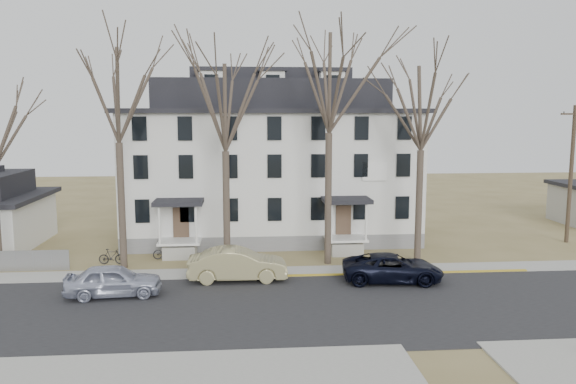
{
  "coord_description": "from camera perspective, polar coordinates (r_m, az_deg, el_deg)",
  "views": [
    {
      "loc": [
        -4.0,
        -22.7,
        8.86
      ],
      "look_at": [
        -1.45,
        9.0,
        4.46
      ],
      "focal_mm": 35.0,
      "sensor_mm": 36.0,
      "label": 1
    }
  ],
  "objects": [
    {
      "name": "tree_far_left",
      "position": [
        33.27,
        -17.0,
        10.09
      ],
      "size": [
        8.4,
        8.4,
        13.72
      ],
      "color": "#473B31",
      "rests_on": "ground"
    },
    {
      "name": "far_sidewalk",
      "position": [
        32.2,
        2.75,
        -8.11
      ],
      "size": [
        120.0,
        2.0,
        0.08
      ],
      "primitive_type": "cube",
      "color": "#A09F97",
      "rests_on": "ground"
    },
    {
      "name": "utility_pole_far",
      "position": [
        43.23,
        26.81,
        1.77
      ],
      "size": [
        2.0,
        0.28,
        9.5
      ],
      "color": "#3D3023",
      "rests_on": "ground"
    },
    {
      "name": "car_silver",
      "position": [
        29.02,
        -17.3,
        -8.65
      ],
      "size": [
        4.75,
        2.24,
        1.57
      ],
      "primitive_type": "imported",
      "rotation": [
        0.0,
        0.0,
        1.66
      ],
      "color": "#ACB1C7",
      "rests_on": "ground"
    },
    {
      "name": "main_road",
      "position": [
        26.54,
        4.44,
        -11.65
      ],
      "size": [
        120.0,
        10.0,
        0.04
      ],
      "primitive_type": "cube",
      "color": "#27272A",
      "rests_on": "ground"
    },
    {
      "name": "bicycle_right",
      "position": [
        35.09,
        -17.46,
        -6.34
      ],
      "size": [
        1.58,
        0.54,
        0.93
      ],
      "primitive_type": "imported",
      "rotation": [
        0.0,
        0.0,
        1.51
      ],
      "color": "black",
      "rests_on": "ground"
    },
    {
      "name": "yellow_curb",
      "position": [
        32.36,
        11.86,
        -8.19
      ],
      "size": [
        14.0,
        0.25,
        0.06
      ],
      "primitive_type": "cube",
      "color": "gold",
      "rests_on": "ground"
    },
    {
      "name": "car_tan",
      "position": [
        30.4,
        -5.14,
        -7.4
      ],
      "size": [
        5.29,
        1.85,
        1.74
      ],
      "primitive_type": "imported",
      "rotation": [
        0.0,
        0.0,
        1.57
      ],
      "color": "tan",
      "rests_on": "ground"
    },
    {
      "name": "tree_mid_left",
      "position": [
        32.52,
        -6.43,
        9.13
      ],
      "size": [
        7.8,
        7.8,
        12.74
      ],
      "color": "#473B31",
      "rests_on": "ground"
    },
    {
      "name": "ground",
      "position": [
        24.69,
        5.18,
        -13.19
      ],
      "size": [
        120.0,
        120.0,
        0.0
      ],
      "primitive_type": "plane",
      "color": "olive",
      "rests_on": "ground"
    },
    {
      "name": "boarding_house",
      "position": [
        40.85,
        -1.77,
        2.98
      ],
      "size": [
        20.8,
        12.36,
        12.05
      ],
      "color": "slate",
      "rests_on": "ground"
    },
    {
      "name": "tree_center",
      "position": [
        32.96,
        4.23,
        11.72
      ],
      "size": [
        9.0,
        9.0,
        14.7
      ],
      "color": "#473B31",
      "rests_on": "ground"
    },
    {
      "name": "bicycle_left",
      "position": [
        35.55,
        -12.14,
        -5.97
      ],
      "size": [
        1.85,
        0.96,
        0.93
      ],
      "primitive_type": "imported",
      "rotation": [
        0.0,
        0.0,
        1.77
      ],
      "color": "black",
      "rests_on": "ground"
    },
    {
      "name": "car_navy",
      "position": [
        30.61,
        10.57,
        -7.65
      ],
      "size": [
        5.54,
        2.99,
        1.48
      ],
      "primitive_type": "imported",
      "rotation": [
        0.0,
        0.0,
        1.47
      ],
      "color": "black",
      "rests_on": "ground"
    },
    {
      "name": "tree_mid_right",
      "position": [
        34.16,
        13.48,
        8.9
      ],
      "size": [
        7.8,
        7.8,
        12.74
      ],
      "color": "#473B31",
      "rests_on": "ground"
    }
  ]
}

